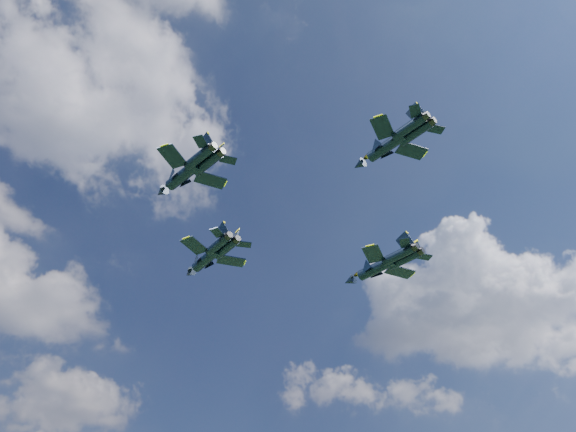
# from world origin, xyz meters

# --- Properties ---
(jet_lead) EXTENTS (13.54, 17.69, 4.19)m
(jet_lead) POSITION_xyz_m (-1.37, 18.54, 62.93)
(jet_lead) COLOR black
(jet_left) EXTENTS (11.50, 15.54, 3.66)m
(jet_left) POSITION_xyz_m (-14.65, -4.48, 59.53)
(jet_left) COLOR black
(jet_right) EXTENTS (13.53, 18.31, 4.31)m
(jet_right) POSITION_xyz_m (26.06, 2.91, 60.96)
(jet_right) COLOR black
(jet_slot) EXTENTS (11.18, 14.94, 3.52)m
(jet_slot) POSITION_xyz_m (9.18, -22.31, 61.77)
(jet_slot) COLOR black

